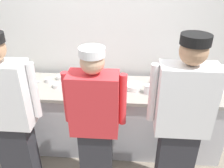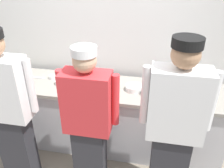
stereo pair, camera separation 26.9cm
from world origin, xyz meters
name	(u,v)px [view 2 (the right image)]	position (x,y,z in m)	size (l,w,h in m)	color
ground_plane	(97,161)	(0.00, 0.00, 0.00)	(9.00, 9.00, 0.00)	slate
wall_back	(109,29)	(0.00, 0.81, 1.46)	(4.67, 0.10, 2.92)	silver
prep_counter	(102,116)	(0.00, 0.35, 0.44)	(2.98, 0.66, 0.88)	silver
chef_near_left	(8,108)	(-0.80, -0.33, 0.92)	(0.62, 0.24, 1.72)	#2D2D33
chef_center	(88,121)	(0.02, -0.31, 0.86)	(0.59, 0.24, 1.61)	#2D2D33
chef_far_right	(174,126)	(0.82, -0.32, 0.94)	(0.63, 0.24, 1.75)	#2D2D33
plate_stack_front	(134,88)	(0.39, 0.34, 0.91)	(0.19, 0.19, 0.06)	white
mixing_bowl_steel	(168,87)	(0.78, 0.37, 0.95)	(0.38, 0.38, 0.13)	#B7BABF
sheet_tray	(86,84)	(-0.19, 0.34, 0.89)	(0.45, 0.29, 0.02)	#B7BABF
squeeze_bottle_primary	(23,68)	(-1.07, 0.47, 0.98)	(0.05, 0.05, 0.20)	#E5E066
ramekin_yellow_sauce	(52,77)	(-0.67, 0.43, 0.91)	(0.08, 0.08, 0.05)	white
ramekin_green_sauce	(59,82)	(-0.52, 0.31, 0.91)	(0.11, 0.11, 0.05)	white
ramekin_orange_sauce	(64,75)	(-0.54, 0.52, 0.91)	(0.11, 0.11, 0.05)	white
deli_cup	(147,91)	(0.55, 0.25, 0.94)	(0.09, 0.09, 0.11)	white
chefs_knife	(33,77)	(-0.93, 0.42, 0.89)	(0.27, 0.03, 0.02)	#B7BABF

